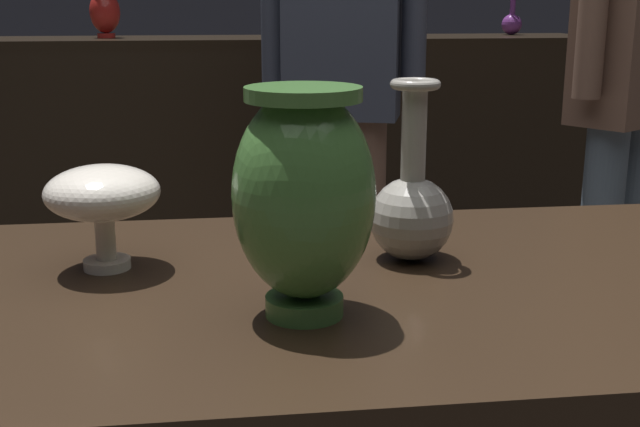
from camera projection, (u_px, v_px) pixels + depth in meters
The scene contains 8 objects.
back_display_shelf at pixel (252, 168), 3.19m from camera, with size 2.60×0.40×0.99m.
vase_centerpiece at pixel (304, 195), 0.86m from camera, with size 0.15×0.15×0.25m.
vase_tall_behind at pixel (412, 207), 1.07m from camera, with size 0.11×0.11×0.24m.
vase_left_accent at pixel (103, 196), 1.02m from camera, with size 0.14×0.14×0.13m.
shelf_vase_far_right at pixel (512, 23), 3.25m from camera, with size 0.08×0.08×0.15m.
shelf_vase_left at pixel (105, 12), 2.99m from camera, with size 0.11×0.11×0.17m.
visitor_center_back at pixel (342, 64), 2.33m from camera, with size 0.45×0.27×1.62m.
visitor_near_right at pixel (630, 63), 2.16m from camera, with size 0.40×0.33×1.64m.
Camera 1 is at (-0.14, -0.94, 1.14)m, focal length 46.21 mm.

